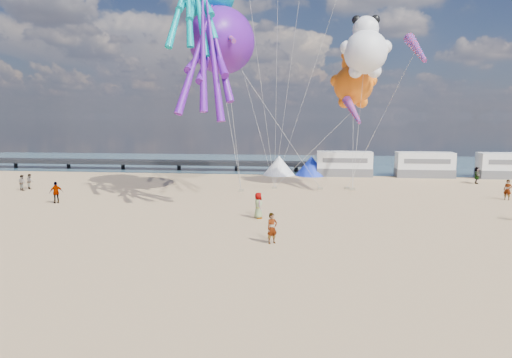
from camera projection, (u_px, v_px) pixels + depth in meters
name	position (u px, v px, depth m)	size (l,w,h in m)	color
ground	(262.00, 307.00, 17.36)	(120.00, 120.00, 0.00)	tan
water	(298.00, 163.00, 71.49)	(120.00, 120.00, 0.00)	#355666
pier	(95.00, 162.00, 63.74)	(60.00, 3.00, 0.50)	black
motorhome_0	(344.00, 164.00, 55.84)	(6.60, 2.50, 3.00)	silver
motorhome_1	(424.00, 165.00, 54.75)	(6.60, 2.50, 3.00)	silver
motorhome_2	(508.00, 166.00, 53.66)	(6.60, 2.50, 3.00)	silver
tent_white	(279.00, 165.00, 56.80)	(4.00, 4.00, 2.40)	white
tent_blue	(311.00, 166.00, 56.34)	(4.00, 4.00, 2.40)	#1933CC
standing_person	(272.00, 228.00, 25.99)	(0.65, 0.43, 1.78)	tan
beachgoer_1	(30.00, 181.00, 45.77)	(0.74, 0.48, 1.52)	#7F6659
beachgoer_3	(56.00, 192.00, 38.15)	(1.18, 0.68, 1.83)	#7F6659
beachgoer_4	(477.00, 175.00, 49.43)	(1.07, 0.45, 1.83)	#7F6659
beachgoer_5	(508.00, 190.00, 39.68)	(1.65, 0.53, 1.78)	#7F6659
beachgoer_6	(258.00, 205.00, 32.46)	(0.68, 0.45, 1.87)	#7F6659
beachgoer_7	(22.00, 183.00, 44.85)	(0.76, 0.49, 1.55)	#7F6659
sandbag_a	(241.00, 191.00, 44.10)	(0.50, 0.35, 0.22)	gray
sandbag_b	(320.00, 188.00, 45.46)	(0.50, 0.35, 0.22)	gray
sandbag_c	(353.00, 189.00, 45.00)	(0.50, 0.35, 0.22)	gray
sandbag_d	(347.00, 188.00, 45.71)	(0.50, 0.35, 0.22)	gray
sandbag_e	(275.00, 188.00, 45.90)	(0.50, 0.35, 0.22)	gray
kite_octopus_purple	(222.00, 41.00, 40.36)	(4.64, 10.82, 12.37)	#5B139C
kite_panda	(366.00, 52.00, 42.65)	(4.92, 4.63, 6.94)	white
kite_teddy_orange	(353.00, 85.00, 45.97)	(4.79, 4.50, 6.76)	orange
windsock_left	(223.00, 32.00, 38.84)	(1.10, 7.23, 7.23)	red
windsock_mid	(416.00, 49.00, 39.17)	(1.00, 6.32, 6.32)	red
windsock_right	(353.00, 111.00, 43.02)	(0.90, 4.61, 4.61)	red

